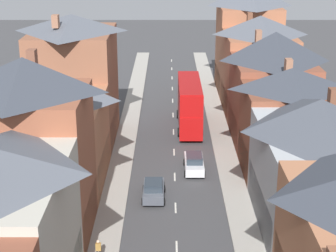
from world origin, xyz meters
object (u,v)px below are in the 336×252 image
(car_mid_black, at_px, (192,163))
(pedestrian_mid_right, at_px, (96,250))
(double_decker_bus_lead, at_px, (187,104))
(car_near_silver, at_px, (151,190))

(car_mid_black, height_order, pedestrian_mid_right, pedestrian_mid_right)
(car_mid_black, bearing_deg, double_decker_bus_lead, 90.04)
(double_decker_bus_lead, bearing_deg, pedestrian_mid_right, -104.40)
(double_decker_bus_lead, height_order, car_near_silver, double_decker_bus_lead)
(car_near_silver, bearing_deg, pedestrian_mid_right, -109.83)
(car_near_silver, distance_m, car_mid_black, 6.69)
(car_near_silver, distance_m, pedestrian_mid_right, 10.16)
(double_decker_bus_lead, xyz_separation_m, pedestrian_mid_right, (-7.04, -27.39, -1.78))
(double_decker_bus_lead, distance_m, car_near_silver, 18.31)
(double_decker_bus_lead, bearing_deg, car_near_silver, -101.38)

